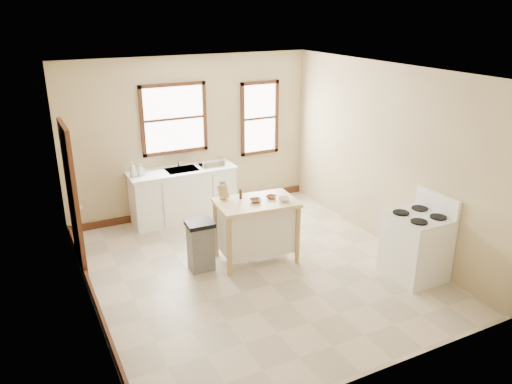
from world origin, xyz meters
The scene contains 23 objects.
floor centered at (0.00, 0.00, 0.00)m, with size 5.00×5.00×0.00m, color #AFA18A.
ceiling centered at (0.00, 0.00, 2.80)m, with size 5.00×5.00×0.00m, color white.
wall_back centered at (0.00, 2.50, 1.40)m, with size 4.50×0.04×2.80m, color tan.
wall_left centered at (-2.25, 0.00, 1.40)m, with size 0.04×5.00×2.80m, color tan.
wall_right centered at (2.25, 0.00, 1.40)m, with size 0.04×5.00×2.80m, color tan.
window_main centered at (-0.30, 2.48, 1.75)m, with size 1.17×0.06×1.22m, color #381D0F, non-canonical shape.
window_side centered at (1.35, 2.48, 1.60)m, with size 0.77×0.06×1.37m, color #381D0F, non-canonical shape.
door_left centered at (-2.21, 1.30, 1.05)m, with size 0.06×0.90×2.10m, color #381D0F.
baseboard_back centered at (0.00, 2.47, 0.06)m, with size 4.50×0.04×0.12m, color #381D0F.
baseboard_left centered at (-2.22, 0.00, 0.06)m, with size 0.04×5.00×0.12m, color #381D0F.
sink_counter centered at (-0.30, 2.20, 0.46)m, with size 1.86×0.62×0.92m, color white, non-canonical shape.
faucet centered at (-0.30, 2.38, 1.03)m, with size 0.03×0.03×0.22m, color silver.
soap_bottle_a centered at (-1.15, 2.18, 1.05)m, with size 0.10×0.10×0.26m, color #B2B2B2.
soap_bottle_b centered at (-1.01, 2.20, 1.02)m, with size 0.09×0.09×0.19m, color #B2B2B2.
dish_rack centered at (0.22, 2.14, 0.97)m, with size 0.43×0.32×0.11m, color silver, non-canonical shape.
kitchen_island centered at (0.15, 0.25, 0.47)m, with size 1.15×0.73×0.94m, color #CFB67A, non-canonical shape.
knife_block centered at (-0.23, 0.55, 1.04)m, with size 0.10×0.10×0.20m, color tan, non-canonical shape.
pepper_grinder centered at (-0.01, 0.44, 1.01)m, with size 0.04×0.04×0.15m, color #3D2310.
bowl_a centered at (0.13, 0.23, 0.96)m, with size 0.18×0.18×0.04m, color brown.
bowl_b centered at (0.40, 0.26, 0.96)m, with size 0.15×0.15×0.04m, color brown.
bowl_c centered at (0.51, 0.08, 0.96)m, with size 0.16×0.16×0.05m, color silver.
trash_bin centered at (-0.68, 0.36, 0.37)m, with size 0.38×0.32×0.73m, color gray, non-canonical shape.
gas_stove centered at (1.90, -1.17, 0.59)m, with size 0.74×0.75×1.19m, color white, non-canonical shape.
Camera 1 is at (-2.85, -5.68, 3.57)m, focal length 35.00 mm.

